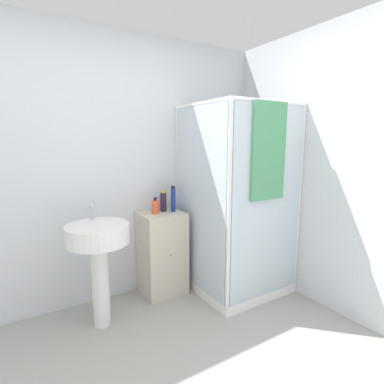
{
  "coord_description": "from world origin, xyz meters",
  "views": [
    {
      "loc": [
        -0.71,
        -1.08,
        1.52
      ],
      "look_at": [
        0.65,
        1.13,
        1.07
      ],
      "focal_mm": 28.0,
      "sensor_mm": 36.0,
      "label": 1
    }
  ],
  "objects_px": {
    "soap_dispenser": "(155,207)",
    "shampoo_bottle_blue": "(173,199)",
    "shampoo_bottle_tall_black": "(163,201)",
    "lotion_bottle_white": "(160,203)",
    "sink": "(98,248)"
  },
  "relations": [
    {
      "from": "soap_dispenser",
      "to": "shampoo_bottle_blue",
      "type": "bearing_deg",
      "value": -3.14
    },
    {
      "from": "shampoo_bottle_tall_black",
      "to": "lotion_bottle_white",
      "type": "bearing_deg",
      "value": 102.06
    },
    {
      "from": "shampoo_bottle_blue",
      "to": "lotion_bottle_white",
      "type": "xyz_separation_m",
      "value": [
        -0.09,
        0.11,
        -0.05
      ]
    },
    {
      "from": "shampoo_bottle_tall_black",
      "to": "soap_dispenser",
      "type": "bearing_deg",
      "value": -160.07
    },
    {
      "from": "shampoo_bottle_blue",
      "to": "soap_dispenser",
      "type": "bearing_deg",
      "value": 176.86
    },
    {
      "from": "shampoo_bottle_tall_black",
      "to": "lotion_bottle_white",
      "type": "distance_m",
      "value": 0.07
    },
    {
      "from": "sink",
      "to": "shampoo_bottle_tall_black",
      "type": "relative_size",
      "value": 4.72
    },
    {
      "from": "shampoo_bottle_blue",
      "to": "lotion_bottle_white",
      "type": "bearing_deg",
      "value": 130.11
    },
    {
      "from": "soap_dispenser",
      "to": "shampoo_bottle_tall_black",
      "type": "relative_size",
      "value": 0.77
    },
    {
      "from": "lotion_bottle_white",
      "to": "soap_dispenser",
      "type": "bearing_deg",
      "value": -133.45
    },
    {
      "from": "sink",
      "to": "soap_dispenser",
      "type": "distance_m",
      "value": 0.68
    },
    {
      "from": "shampoo_bottle_tall_black",
      "to": "lotion_bottle_white",
      "type": "height_order",
      "value": "shampoo_bottle_tall_black"
    },
    {
      "from": "soap_dispenser",
      "to": "shampoo_bottle_tall_black",
      "type": "height_order",
      "value": "shampoo_bottle_tall_black"
    },
    {
      "from": "soap_dispenser",
      "to": "shampoo_bottle_blue",
      "type": "height_order",
      "value": "shampoo_bottle_blue"
    },
    {
      "from": "sink",
      "to": "shampoo_bottle_tall_black",
      "type": "distance_m",
      "value": 0.81
    }
  ]
}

